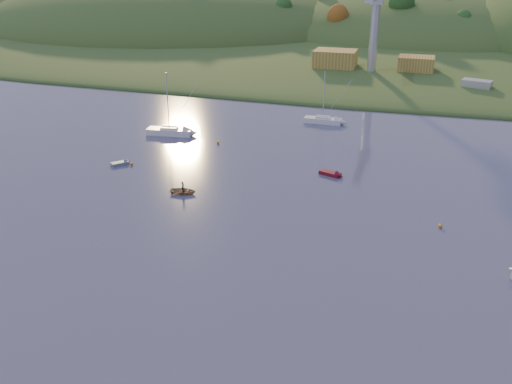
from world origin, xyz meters
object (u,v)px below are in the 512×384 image
(canoe, at_px, (183,191))
(red_tender, at_px, (334,174))
(sailboat_near, at_px, (170,131))
(grey_dinghy, at_px, (123,163))
(sailboat_far, at_px, (323,120))

(canoe, relative_size, red_tender, 0.90)
(canoe, bearing_deg, red_tender, -66.18)
(sailboat_near, bearing_deg, red_tender, -27.53)
(red_tender, height_order, grey_dinghy, red_tender)
(sailboat_near, height_order, canoe, sailboat_near)
(sailboat_far, distance_m, red_tender, 28.80)
(sailboat_far, bearing_deg, red_tender, -75.02)
(sailboat_far, relative_size, canoe, 2.77)
(red_tender, relative_size, grey_dinghy, 1.31)
(sailboat_far, bearing_deg, grey_dinghy, -128.43)
(sailboat_near, bearing_deg, canoe, -68.97)
(grey_dinghy, bearing_deg, sailboat_far, 3.00)
(grey_dinghy, bearing_deg, sailboat_near, 40.49)
(sailboat_near, relative_size, sailboat_far, 1.13)
(red_tender, bearing_deg, sailboat_far, 124.40)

